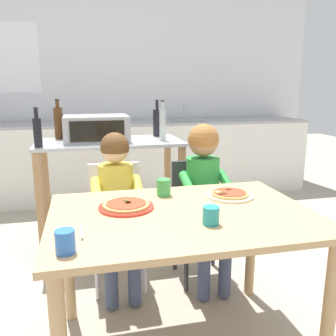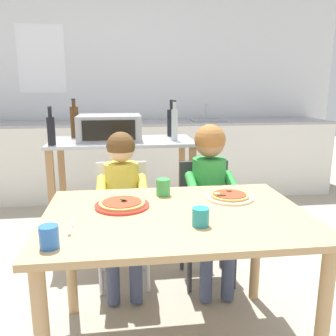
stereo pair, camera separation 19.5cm
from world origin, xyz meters
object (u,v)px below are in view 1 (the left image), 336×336
at_px(bottle_clear_vinegar, 37,131).
at_px(dining_chair_left, 116,215).
at_px(child_in_green_shirt, 205,185).
at_px(pizza_plate_red_rimmed, 126,206).
at_px(kitchen_island_cart, 111,177).
at_px(drinking_cup_green, 164,187).
at_px(bottle_brown_beer, 59,122).
at_px(serving_spoon, 81,232).
at_px(toaster_oven, 96,128).
at_px(child_in_yellow_shirt, 117,195).
at_px(drinking_cup_blue, 65,242).
at_px(drinking_cup_teal, 211,216).
at_px(pizza_plate_cream, 230,195).
at_px(dining_chair_right, 199,211).
at_px(dining_table, 182,232).
at_px(bottle_dark_olive_oil, 163,124).
at_px(bottle_squat_spirits, 157,122).

bearing_deg(bottle_clear_vinegar, dining_chair_left, -36.00).
height_order(child_in_green_shirt, pizza_plate_red_rimmed, child_in_green_shirt).
distance_m(kitchen_island_cart, drinking_cup_green, 1.05).
xyz_separation_m(bottle_brown_beer, serving_spoon, (0.17, -1.66, -0.29)).
xyz_separation_m(toaster_oven, child_in_yellow_shirt, (0.09, -0.69, -0.35)).
bearing_deg(drinking_cup_blue, kitchen_island_cart, 80.11).
distance_m(bottle_brown_beer, drinking_cup_teal, 1.85).
height_order(child_in_yellow_shirt, drinking_cup_teal, child_in_yellow_shirt).
bearing_deg(pizza_plate_cream, dining_chair_right, 89.94).
relative_size(pizza_plate_red_rimmed, drinking_cup_green, 2.96).
bearing_deg(drinking_cup_green, drinking_cup_teal, -76.69).
bearing_deg(kitchen_island_cart, drinking_cup_teal, -77.61).
bearing_deg(bottle_brown_beer, child_in_green_shirt, -44.24).
height_order(kitchen_island_cart, child_in_yellow_shirt, child_in_yellow_shirt).
distance_m(bottle_brown_beer, drinking_cup_green, 1.39).
bearing_deg(dining_chair_right, drinking_cup_teal, -105.21).
xyz_separation_m(drinking_cup_teal, drinking_cup_blue, (-0.60, -0.14, 0.00)).
distance_m(dining_table, dining_chair_right, 0.78).
bearing_deg(drinking_cup_green, pizza_plate_red_rimmed, -144.03).
xyz_separation_m(drinking_cup_green, drinking_cup_blue, (-0.50, -0.60, -0.00)).
bearing_deg(child_in_yellow_shirt, pizza_plate_cream, -37.60).
xyz_separation_m(child_in_green_shirt, pizza_plate_cream, (-0.00, -0.40, 0.05)).
distance_m(kitchen_island_cart, dining_table, 1.32).
bearing_deg(bottle_dark_olive_oil, dining_table, -98.04).
relative_size(dining_chair_left, child_in_green_shirt, 0.76).
relative_size(drinking_cup_teal, drinking_cup_blue, 0.93).
bearing_deg(child_in_green_shirt, child_in_yellow_shirt, 176.37).
relative_size(pizza_plate_red_rimmed, drinking_cup_blue, 3.14).
xyz_separation_m(bottle_clear_vinegar, child_in_yellow_shirt, (0.50, -0.49, -0.36)).
height_order(pizza_plate_red_rimmed, pizza_plate_cream, same).
xyz_separation_m(bottle_dark_olive_oil, pizza_plate_cream, (0.14, -1.04, -0.28)).
bearing_deg(serving_spoon, bottle_clear_vinegar, 102.97).
bearing_deg(child_in_yellow_shirt, serving_spoon, -105.77).
xyz_separation_m(bottle_squat_spirits, dining_chair_right, (0.13, -0.78, -0.55)).
relative_size(bottle_squat_spirits, child_in_green_shirt, 0.29).
xyz_separation_m(pizza_plate_red_rimmed, drinking_cup_teal, (0.33, -0.29, 0.03)).
distance_m(bottle_squat_spirits, drinking_cup_teal, 1.67).
relative_size(drinking_cup_green, drinking_cup_teal, 1.15).
bearing_deg(drinking_cup_green, bottle_squat_spirits, 80.00).
bearing_deg(serving_spoon, bottle_squat_spirits, 68.11).
bearing_deg(pizza_plate_cream, child_in_yellow_shirt, 142.40).
height_order(dining_chair_right, pizza_plate_cream, dining_chair_right).
bearing_deg(drinking_cup_blue, dining_chair_right, 50.19).
height_order(bottle_dark_olive_oil, pizza_plate_cream, bottle_dark_olive_oil).
height_order(toaster_oven, drinking_cup_blue, toaster_oven).
relative_size(toaster_oven, serving_spoon, 3.55).
distance_m(child_in_yellow_shirt, drinking_cup_green, 0.42).
xyz_separation_m(bottle_clear_vinegar, pizza_plate_cream, (1.07, -0.93, -0.26)).
height_order(dining_table, child_in_green_shirt, child_in_green_shirt).
bearing_deg(bottle_brown_beer, bottle_clear_vinegar, -106.56).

